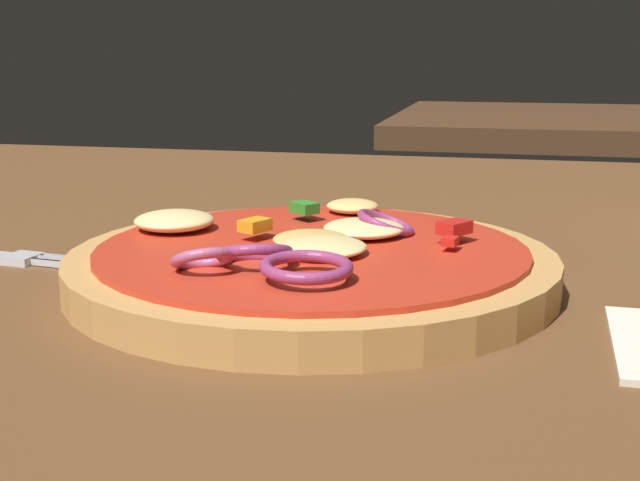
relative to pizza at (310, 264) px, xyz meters
name	(u,v)px	position (x,y,z in m)	size (l,w,h in m)	color
dining_table	(396,324)	(0.05, 0.00, -0.03)	(1.49, 1.09, 0.04)	brown
pizza	(310,264)	(0.00, 0.00, 0.00)	(0.26, 0.26, 0.04)	tan
background_table	(591,125)	(0.23, 1.19, -0.03)	(0.69, 0.59, 0.04)	#4C301C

